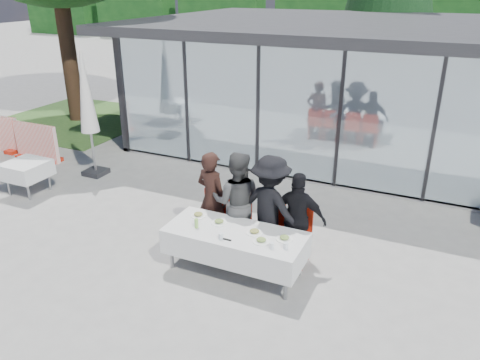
% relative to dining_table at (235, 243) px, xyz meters
% --- Properties ---
extents(ground, '(90.00, 90.00, 0.00)m').
position_rel_dining_table_xyz_m(ground, '(-0.40, 0.05, -0.54)').
color(ground, gray).
rests_on(ground, ground).
extents(pavilion, '(14.80, 8.80, 3.44)m').
position_rel_dining_table_xyz_m(pavilion, '(1.60, 8.21, 1.61)').
color(pavilion, gray).
rests_on(pavilion, ground).
extents(treeline, '(62.50, 2.00, 4.40)m').
position_rel_dining_table_xyz_m(treeline, '(-2.40, 28.05, 1.66)').
color(treeline, '#113613').
rests_on(treeline, ground).
extents(dining_table, '(2.26, 0.96, 0.75)m').
position_rel_dining_table_xyz_m(dining_table, '(0.00, 0.00, 0.00)').
color(dining_table, silver).
rests_on(dining_table, ground).
extents(diner_a, '(0.77, 0.77, 1.74)m').
position_rel_dining_table_xyz_m(diner_a, '(-0.79, 0.72, 0.33)').
color(diner_a, black).
rests_on(diner_a, ground).
extents(diner_chair_a, '(0.44, 0.44, 0.97)m').
position_rel_dining_table_xyz_m(diner_chair_a, '(-0.79, 0.75, -0.00)').
color(diner_chair_a, red).
rests_on(diner_chair_a, ground).
extents(diner_b, '(1.08, 1.08, 1.81)m').
position_rel_dining_table_xyz_m(diner_b, '(-0.30, 0.72, 0.37)').
color(diner_b, '#464646').
rests_on(diner_b, ground).
extents(diner_chair_b, '(0.44, 0.44, 0.97)m').
position_rel_dining_table_xyz_m(diner_chair_b, '(-0.30, 0.75, -0.00)').
color(diner_chair_b, red).
rests_on(diner_chair_b, ground).
extents(diner_c, '(1.46, 1.46, 1.84)m').
position_rel_dining_table_xyz_m(diner_c, '(0.32, 0.72, 0.38)').
color(diner_c, black).
rests_on(diner_c, ground).
extents(diner_chair_c, '(0.44, 0.44, 0.97)m').
position_rel_dining_table_xyz_m(diner_chair_c, '(0.32, 0.75, -0.00)').
color(diner_chair_c, red).
rests_on(diner_chair_c, ground).
extents(diner_d, '(1.01, 1.01, 1.62)m').
position_rel_dining_table_xyz_m(diner_d, '(0.81, 0.72, 0.27)').
color(diner_d, black).
rests_on(diner_d, ground).
extents(diner_chair_d, '(0.44, 0.44, 0.97)m').
position_rel_dining_table_xyz_m(diner_chair_d, '(0.81, 0.75, -0.00)').
color(diner_chair_d, red).
rests_on(diner_chair_d, ground).
extents(plate_a, '(0.26, 0.26, 0.07)m').
position_rel_dining_table_xyz_m(plate_a, '(-0.79, 0.22, 0.24)').
color(plate_a, white).
rests_on(plate_a, dining_table).
extents(plate_b, '(0.26, 0.26, 0.07)m').
position_rel_dining_table_xyz_m(plate_b, '(-0.36, 0.14, 0.24)').
color(plate_b, white).
rests_on(plate_b, dining_table).
extents(plate_c, '(0.26, 0.26, 0.07)m').
position_rel_dining_table_xyz_m(plate_c, '(0.30, 0.08, 0.24)').
color(plate_c, white).
rests_on(plate_c, dining_table).
extents(plate_d, '(0.26, 0.26, 0.07)m').
position_rel_dining_table_xyz_m(plate_d, '(0.80, 0.09, 0.24)').
color(plate_d, white).
rests_on(plate_d, dining_table).
extents(plate_extra, '(0.26, 0.26, 0.07)m').
position_rel_dining_table_xyz_m(plate_extra, '(0.50, -0.13, 0.24)').
color(plate_extra, white).
rests_on(plate_extra, dining_table).
extents(juice_bottle, '(0.06, 0.06, 0.15)m').
position_rel_dining_table_xyz_m(juice_bottle, '(-0.62, -0.14, 0.29)').
color(juice_bottle, '#81BA4D').
rests_on(juice_bottle, dining_table).
extents(drinking_glasses, '(1.07, 0.23, 0.10)m').
position_rel_dining_table_xyz_m(drinking_glasses, '(0.51, -0.24, 0.26)').
color(drinking_glasses, silver).
rests_on(drinking_glasses, dining_table).
extents(folded_eyeglasses, '(0.14, 0.03, 0.01)m').
position_rel_dining_table_xyz_m(folded_eyeglasses, '(0.00, -0.29, 0.22)').
color(folded_eyeglasses, black).
rests_on(folded_eyeglasses, dining_table).
extents(spare_table_left, '(0.86, 0.86, 0.74)m').
position_rel_dining_table_xyz_m(spare_table_left, '(-5.56, 0.88, 0.02)').
color(spare_table_left, silver).
rests_on(spare_table_left, ground).
extents(market_umbrella, '(0.50, 0.50, 3.00)m').
position_rel_dining_table_xyz_m(market_umbrella, '(-4.94, 2.36, 1.35)').
color(market_umbrella, black).
rests_on(market_umbrella, ground).
extents(grass_patch, '(5.00, 5.00, 0.02)m').
position_rel_dining_table_xyz_m(grass_patch, '(-8.90, 6.05, -0.53)').
color(grass_patch, '#385926').
rests_on(grass_patch, ground).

